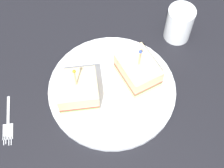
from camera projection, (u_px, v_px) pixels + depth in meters
The scene contains 6 objects.
ground_plane at pixel (112, 93), 80.02cm from camera, with size 99.89×99.89×2.00cm, color black.
plate at pixel (112, 90), 78.62cm from camera, with size 29.28×29.28×1.24cm, color white.
sandwich_half_front at pixel (138, 70), 77.24cm from camera, with size 7.41×9.77×10.45cm.
sandwich_half_back at pixel (78, 90), 74.63cm from camera, with size 11.08×10.86×11.04cm.
drink_glass at pixel (179, 25), 83.57cm from camera, with size 6.59×6.59×9.15cm.
fork at pixel (8, 126), 74.67cm from camera, with size 5.14×11.54×0.35cm.
Camera 1 is at (-17.58, -33.40, 69.59)cm, focal length 54.78 mm.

